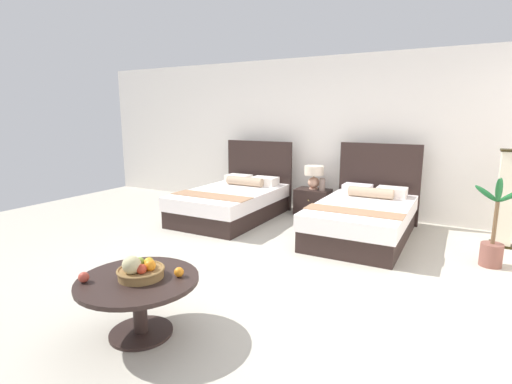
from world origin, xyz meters
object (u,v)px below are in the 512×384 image
nightstand (313,202)px  bed_near_window (233,201)px  vase (322,184)px  fruit_bowl (140,270)px  potted_palm (493,239)px  loose_orange (179,272)px  floor_lamp_corner (506,199)px  bed_near_corner (364,217)px  coffee_table (139,291)px  table_lamp (314,175)px  loose_apple (84,277)px

nightstand → bed_near_window: bearing=-144.3°
nightstand → vase: size_ratio=2.78×
fruit_bowl → potted_palm: (2.48, 2.99, -0.22)m
loose_orange → floor_lamp_corner: 4.41m
bed_near_corner → loose_orange: size_ratio=26.60×
bed_near_corner → potted_palm: bed_near_corner is taller
nightstand → fruit_bowl: fruit_bowl is taller
coffee_table → potted_palm: bearing=50.3°
coffee_table → potted_palm: 3.90m
vase → potted_palm: (2.46, -1.15, -0.24)m
bed_near_corner → nightstand: size_ratio=3.54×
bed_near_window → potted_palm: 3.78m
nightstand → table_lamp: size_ratio=1.44×
vase → fruit_bowl: 4.13m
bed_near_window → bed_near_corner: bearing=0.0°
loose_apple → potted_palm: bearing=49.3°
bed_near_corner → floor_lamp_corner: 1.82m
bed_near_corner → potted_palm: (1.57, -0.38, 0.03)m
loose_apple → loose_orange: 0.71m
loose_apple → bed_near_corner: bearing=71.3°
table_lamp → floor_lamp_corner: floor_lamp_corner is taller
bed_near_corner → loose_apple: bearing=-108.7°
bed_near_corner → bed_near_window: bearing=-180.0°
coffee_table → nightstand: bearing=92.0°
nightstand → table_lamp: 0.48m
coffee_table → potted_palm: size_ratio=0.86×
nightstand → floor_lamp_corner: (2.78, -0.29, 0.41)m
nightstand → fruit_bowl: size_ratio=1.58×
coffee_table → floor_lamp_corner: (2.63, 3.89, 0.28)m
nightstand → coffee_table: 4.19m
vase → coffee_table: (-0.03, -4.15, -0.20)m
loose_apple → vase: bearing=85.7°
coffee_table → fruit_bowl: size_ratio=2.56×
loose_apple → bed_near_window: bearing=104.8°
floor_lamp_corner → bed_near_corner: bearing=-163.4°
bed_near_window → loose_orange: 3.56m
potted_palm → table_lamp: bearing=155.3°
nightstand → table_lamp: table_lamp is taller
coffee_table → vase: bearing=89.6°
table_lamp → vase: bearing=-19.1°
table_lamp → fruit_bowl: size_ratio=1.09×
vase → floor_lamp_corner: floor_lamp_corner is taller
table_lamp → vase: size_ratio=1.93×
vase → bed_near_window: bearing=-149.4°
fruit_bowl → loose_apple: (-0.31, -0.26, -0.03)m
bed_near_window → fruit_bowl: 3.61m
bed_near_corner → potted_palm: bearing=-13.8°
loose_orange → floor_lamp_corner: (2.37, 3.71, 0.13)m
nightstand → loose_apple: 4.45m
loose_orange → floor_lamp_corner: floor_lamp_corner is taller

